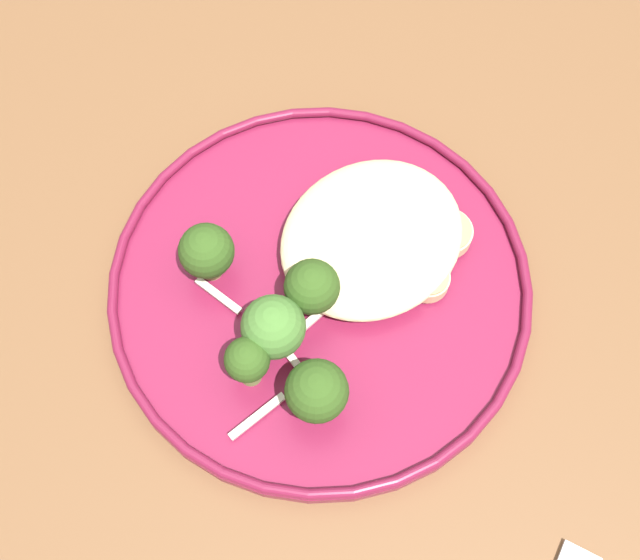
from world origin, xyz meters
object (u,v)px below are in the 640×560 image
at_px(broccoli_floret_small_sprig, 273,327).
at_px(seared_scallop_front_small, 447,233).
at_px(seared_scallop_center_golden, 375,242).
at_px(seared_scallop_large_seared, 342,214).
at_px(broccoli_floret_near_rim, 312,288).
at_px(broccoli_floret_tall_stalk, 248,361).
at_px(dinner_plate, 320,287).
at_px(broccoli_floret_beside_noodles, 207,252).
at_px(seared_scallop_tilted_round, 428,280).
at_px(broccoli_floret_split_head, 317,392).

bearing_deg(broccoli_floret_small_sprig, seared_scallop_front_small, 171.43).
xyz_separation_m(seared_scallop_center_golden, seared_scallop_large_seared, (0.00, -0.03, 0.00)).
height_order(broccoli_floret_near_rim, broccoli_floret_tall_stalk, broccoli_floret_near_rim).
height_order(dinner_plate, broccoli_floret_beside_noodles, broccoli_floret_beside_noodles).
distance_m(seared_scallop_center_golden, seared_scallop_front_small, 0.05).
distance_m(seared_scallop_front_small, seared_scallop_tilted_round, 0.04).
height_order(seared_scallop_large_seared, broccoli_floret_near_rim, broccoli_floret_near_rim).
relative_size(seared_scallop_tilted_round, broccoli_floret_tall_stalk, 0.63).
bearing_deg(broccoli_floret_beside_noodles, seared_scallop_large_seared, 160.52).
height_order(broccoli_floret_small_sprig, broccoli_floret_split_head, same).
distance_m(dinner_plate, seared_scallop_tilted_round, 0.07).
xyz_separation_m(seared_scallop_center_golden, broccoli_floret_beside_noodles, (0.10, -0.06, 0.02)).
xyz_separation_m(dinner_plate, broccoli_floret_near_rim, (0.01, 0.01, 0.03)).
xyz_separation_m(broccoli_floret_small_sprig, broccoli_floret_split_head, (0.01, 0.05, 0.00)).
height_order(dinner_plate, broccoli_floret_near_rim, broccoli_floret_near_rim).
relative_size(seared_scallop_large_seared, broccoli_floret_tall_stalk, 0.52).
bearing_deg(broccoli_floret_small_sprig, broccoli_floret_tall_stalk, 11.67).
xyz_separation_m(seared_scallop_front_small, broccoli_floret_small_sprig, (0.14, -0.02, 0.02)).
bearing_deg(broccoli_floret_beside_noodles, seared_scallop_center_golden, 146.52).
distance_m(dinner_plate, seared_scallop_center_golden, 0.05).
height_order(seared_scallop_front_small, broccoli_floret_split_head, broccoli_floret_split_head).
distance_m(seared_scallop_tilted_round, broccoli_floret_small_sprig, 0.11).
relative_size(broccoli_floret_small_sprig, broccoli_floret_beside_noodles, 1.08).
bearing_deg(broccoli_floret_beside_noodles, seared_scallop_tilted_round, 133.47).
relative_size(dinner_plate, seared_scallop_large_seared, 11.73).
bearing_deg(broccoli_floret_near_rim, seared_scallop_front_small, 166.40).
height_order(seared_scallop_center_golden, seared_scallop_tilted_round, same).
xyz_separation_m(dinner_plate, seared_scallop_tilted_round, (-0.05, 0.05, 0.01)).
height_order(seared_scallop_tilted_round, broccoli_floret_beside_noodles, broccoli_floret_beside_noodles).
bearing_deg(broccoli_floret_small_sprig, dinner_plate, -166.65).
distance_m(seared_scallop_center_golden, broccoli_floret_split_head, 0.12).
bearing_deg(broccoli_floret_tall_stalk, broccoli_floret_small_sprig, -168.33).
distance_m(seared_scallop_center_golden, broccoli_floret_near_rim, 0.07).
xyz_separation_m(seared_scallop_front_small, broccoli_floret_beside_noodles, (0.14, -0.09, 0.02)).
height_order(dinner_plate, seared_scallop_front_small, seared_scallop_front_small).
bearing_deg(broccoli_floret_near_rim, seared_scallop_large_seared, -149.90).
relative_size(broccoli_floret_small_sprig, broccoli_floret_split_head, 0.98).
distance_m(broccoli_floret_beside_noodles, broccoli_floret_near_rim, 0.07).
bearing_deg(seared_scallop_tilted_round, broccoli_floret_tall_stalk, -13.48).
bearing_deg(dinner_plate, broccoli_floret_tall_stalk, 12.78).
relative_size(dinner_plate, seared_scallop_front_small, 8.34).
bearing_deg(seared_scallop_front_small, broccoli_floret_tall_stalk, -5.39).
bearing_deg(broccoli_floret_tall_stalk, seared_scallop_tilted_round, 166.52).
height_order(broccoli_floret_small_sprig, broccoli_floret_beside_noodles, broccoli_floret_small_sprig).
relative_size(broccoli_floret_near_rim, broccoli_floret_tall_stalk, 1.10).
relative_size(seared_scallop_center_golden, broccoli_floret_near_rim, 0.46).
xyz_separation_m(seared_scallop_tilted_round, broccoli_floret_small_sprig, (0.10, -0.04, 0.02)).
distance_m(broccoli_floret_beside_noodles, broccoli_floret_tall_stalk, 0.08).
height_order(dinner_plate, broccoli_floret_tall_stalk, broccoli_floret_tall_stalk).
xyz_separation_m(seared_scallop_center_golden, seared_scallop_front_small, (-0.04, 0.03, 0.00)).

